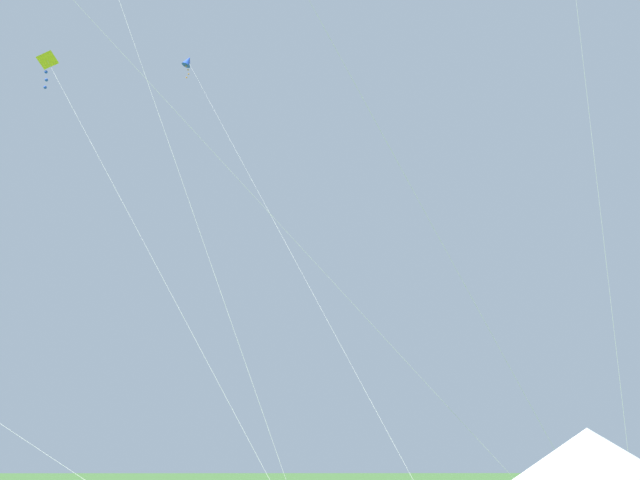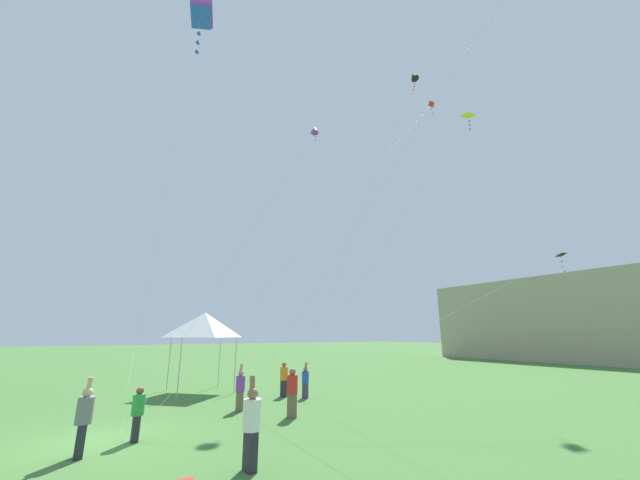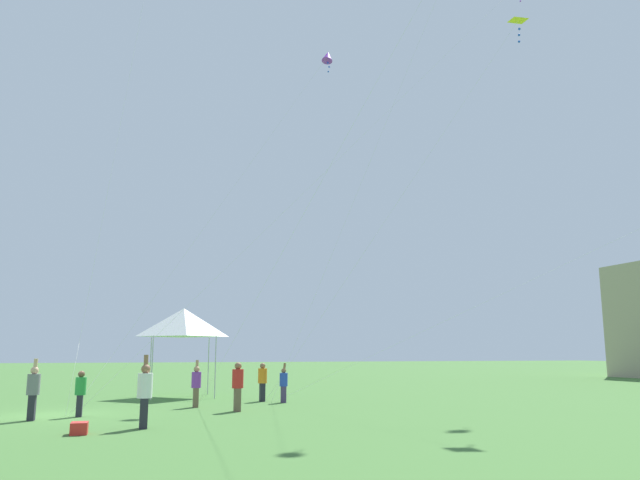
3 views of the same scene
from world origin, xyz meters
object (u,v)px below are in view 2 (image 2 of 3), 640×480
object	(u,v)px
kite_purple_diamond_3	(315,130)
kite_red_delta_4	(428,109)
person_orange_shirt	(284,378)
person_white_shirt	(251,424)
person_purple_shirt	(240,388)
kite_purple_box_1	(201,13)
kite_black_diamond_5	(413,77)
person_red_shirt	(292,390)
person_grey_shirt	(84,418)
person_green_shirt	(138,412)
kite_black_delta_6	(559,257)
festival_tent	(205,325)
person_blue_shirt	(305,381)
kite_yellow_delta_0	(466,118)

from	to	relation	value
kite_purple_diamond_3	kite_red_delta_4	world-z (taller)	kite_red_delta_4
person_orange_shirt	person_white_shirt	xyz separation A→B (m)	(8.77, -5.22, 0.11)
person_purple_shirt	person_orange_shirt	bearing A→B (deg)	11.99
kite_purple_box_1	kite_purple_diamond_3	world-z (taller)	kite_purple_box_1
kite_black_diamond_5	person_purple_shirt	bearing A→B (deg)	-90.77
kite_purple_diamond_3	person_red_shirt	bearing A→B (deg)	-35.49
kite_red_delta_4	person_red_shirt	bearing A→B (deg)	-70.43
person_grey_shirt	person_green_shirt	size ratio (longest dim) A/B	1.28
kite_black_delta_6	person_green_shirt	bearing A→B (deg)	-94.11
festival_tent	person_red_shirt	size ratio (longest dim) A/B	2.41
person_white_shirt	kite_black_delta_6	world-z (taller)	kite_black_delta_6
person_red_shirt	person_green_shirt	xyz separation A→B (m)	(0.38, -5.46, -0.14)
person_white_shirt	person_green_shirt	distance (m)	4.52
kite_black_diamond_5	kite_black_delta_6	world-z (taller)	kite_black_diamond_5
kite_black_diamond_5	festival_tent	bearing A→B (deg)	-116.76
person_grey_shirt	kite_black_delta_6	bearing A→B (deg)	-7.09
person_grey_shirt	kite_purple_box_1	xyz separation A→B (m)	(-7.38, 3.07, 21.90)
person_red_shirt	person_green_shirt	bearing A→B (deg)	22.10
person_blue_shirt	festival_tent	bearing A→B (deg)	79.53
person_purple_shirt	kite_purple_box_1	distance (m)	22.44
kite_purple_box_1	kite_purple_diamond_3	size ratio (longest dim) A/B	1.21
person_purple_shirt	kite_purple_box_1	bearing A→B (deg)	98.95
kite_purple_diamond_3	kite_black_diamond_5	xyz separation A→B (m)	(6.67, 4.49, 2.37)
person_purple_shirt	person_red_shirt	xyz separation A→B (m)	(2.20, 1.31, 0.07)
person_red_shirt	person_grey_shirt	distance (m)	6.94
person_blue_shirt	person_grey_shirt	bearing A→B (deg)	155.52
person_blue_shirt	kite_yellow_delta_0	size ratio (longest dim) A/B	0.10
kite_purple_diamond_3	kite_black_delta_6	xyz separation A→B (m)	(10.82, 12.34, -11.09)
person_red_shirt	kite_red_delta_4	distance (m)	28.94
person_green_shirt	kite_black_delta_6	xyz separation A→B (m)	(1.73, 24.01, 7.19)
kite_red_delta_4	kite_black_delta_6	bearing A→B (deg)	10.51
person_purple_shirt	kite_black_diamond_5	size ratio (longest dim) A/B	0.08
person_blue_shirt	person_red_shirt	bearing A→B (deg)	-177.50
kite_yellow_delta_0	person_red_shirt	bearing A→B (deg)	-93.06
person_red_shirt	person_grey_shirt	bearing A→B (deg)	28.20
person_purple_shirt	person_red_shirt	size ratio (longest dim) A/B	1.04
kite_red_delta_4	festival_tent	bearing A→B (deg)	-96.53
person_green_shirt	kite_purple_diamond_3	distance (m)	23.52
festival_tent	person_grey_shirt	xyz separation A→B (m)	(9.39, -5.37, -2.65)
person_blue_shirt	person_white_shirt	xyz separation A→B (m)	(7.85, -5.98, 0.19)
person_blue_shirt	person_green_shirt	world-z (taller)	person_blue_shirt
person_blue_shirt	kite_black_diamond_5	size ratio (longest dim) A/B	0.08
person_grey_shirt	kite_yellow_delta_0	bearing A→B (deg)	-3.44
kite_purple_box_1	festival_tent	bearing A→B (deg)	131.20
kite_yellow_delta_0	kite_black_diamond_5	world-z (taller)	kite_black_diamond_5
kite_black_diamond_5	kite_yellow_delta_0	bearing A→B (deg)	32.76
person_orange_shirt	kite_black_delta_6	distance (m)	19.31
person_grey_shirt	kite_purple_diamond_3	size ratio (longest dim) A/B	0.10
person_green_shirt	kite_purple_diamond_3	xyz separation A→B (m)	(-9.09, 11.67, 18.28)
person_grey_shirt	person_white_shirt	distance (m)	4.68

